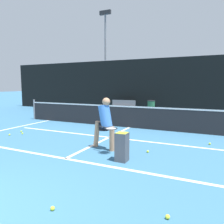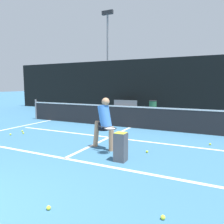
{
  "view_description": "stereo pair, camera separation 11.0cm",
  "coord_description": "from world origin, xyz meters",
  "px_view_note": "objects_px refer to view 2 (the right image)",
  "views": [
    {
      "loc": [
        3.35,
        -1.14,
        1.85
      ],
      "look_at": [
        0.24,
        5.41,
        0.95
      ],
      "focal_mm": 35.0,
      "sensor_mm": 36.0,
      "label": 1
    },
    {
      "loc": [
        3.45,
        -1.09,
        1.85
      ],
      "look_at": [
        0.24,
        5.41,
        0.95
      ],
      "focal_mm": 35.0,
      "sensor_mm": 36.0,
      "label": 2
    }
  ],
  "objects_px": {
    "trash_bin": "(153,108)",
    "ball_hopper": "(121,146)",
    "parked_car": "(120,100)",
    "player_practicing": "(104,122)",
    "courtside_bench": "(125,106)"
  },
  "relations": [
    {
      "from": "player_practicing",
      "to": "ball_hopper",
      "type": "xyz_separation_m",
      "value": [
        0.84,
        -0.72,
        -0.44
      ]
    },
    {
      "from": "courtside_bench",
      "to": "player_practicing",
      "type": "bearing_deg",
      "value": -71.67
    },
    {
      "from": "parked_car",
      "to": "trash_bin",
      "type": "bearing_deg",
      "value": -46.19
    },
    {
      "from": "player_practicing",
      "to": "trash_bin",
      "type": "distance_m",
      "value": 7.5
    },
    {
      "from": "player_practicing",
      "to": "parked_car",
      "type": "relative_size",
      "value": 0.38
    },
    {
      "from": "trash_bin",
      "to": "ball_hopper",
      "type": "bearing_deg",
      "value": -79.51
    },
    {
      "from": "player_practicing",
      "to": "parked_car",
      "type": "xyz_separation_m",
      "value": [
        -4.83,
        11.79,
        -0.22
      ]
    },
    {
      "from": "courtside_bench",
      "to": "parked_car",
      "type": "distance_m",
      "value": 4.66
    },
    {
      "from": "parked_car",
      "to": "ball_hopper",
      "type": "bearing_deg",
      "value": -65.63
    },
    {
      "from": "courtside_bench",
      "to": "trash_bin",
      "type": "relative_size",
      "value": 1.77
    },
    {
      "from": "ball_hopper",
      "to": "parked_car",
      "type": "distance_m",
      "value": 13.73
    },
    {
      "from": "player_practicing",
      "to": "courtside_bench",
      "type": "distance_m",
      "value": 8.12
    },
    {
      "from": "player_practicing",
      "to": "courtside_bench",
      "type": "xyz_separation_m",
      "value": [
        -2.62,
        7.68,
        -0.34
      ]
    },
    {
      "from": "player_practicing",
      "to": "ball_hopper",
      "type": "height_order",
      "value": "player_practicing"
    },
    {
      "from": "courtside_bench",
      "to": "trash_bin",
      "type": "distance_m",
      "value": 1.96
    }
  ]
}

